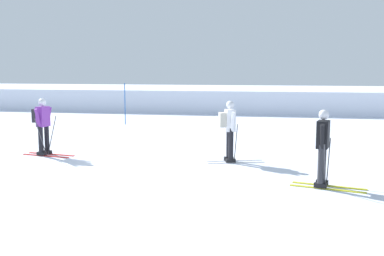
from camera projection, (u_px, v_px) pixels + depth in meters
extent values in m
plane|color=silver|center=(152.00, 162.00, 12.44)|extent=(120.00, 120.00, 0.00)
cube|color=silver|center=(226.00, 98.00, 30.06)|extent=(80.00, 9.72, 1.33)
cube|color=gold|center=(329.00, 186.00, 9.85)|extent=(1.58, 0.46, 0.02)
cube|color=gold|center=(327.00, 189.00, 9.59)|extent=(1.58, 0.46, 0.02)
cube|color=black|center=(322.00, 182.00, 9.90)|extent=(0.28, 0.18, 0.10)
cube|color=black|center=(320.00, 185.00, 9.65)|extent=(0.28, 0.18, 0.10)
cylinder|color=#2D2D33|center=(323.00, 162.00, 9.84)|extent=(0.14, 0.14, 0.85)
cylinder|color=#2D2D33|center=(321.00, 164.00, 9.58)|extent=(0.14, 0.14, 0.85)
cube|color=black|center=(323.00, 134.00, 9.63)|extent=(0.32, 0.43, 0.60)
cylinder|color=black|center=(326.00, 134.00, 9.85)|extent=(0.15, 0.27, 0.55)
cylinder|color=black|center=(322.00, 137.00, 9.40)|extent=(0.15, 0.27, 0.55)
sphere|color=silver|center=(324.00, 115.00, 9.57)|extent=(0.22, 0.22, 0.22)
cylinder|color=#38383D|center=(328.00, 162.00, 9.93)|extent=(0.12, 0.43, 1.04)
cylinder|color=#38383D|center=(325.00, 167.00, 9.42)|extent=(0.12, 0.43, 1.04)
cube|color=silver|center=(234.00, 160.00, 12.58)|extent=(1.55, 0.58, 0.02)
cube|color=silver|center=(236.00, 162.00, 12.30)|extent=(1.55, 0.58, 0.02)
cube|color=black|center=(229.00, 158.00, 12.55)|extent=(0.28, 0.19, 0.10)
cube|color=black|center=(231.00, 160.00, 12.28)|extent=(0.28, 0.19, 0.10)
cylinder|color=black|center=(229.00, 142.00, 12.49)|extent=(0.14, 0.14, 0.85)
cylinder|color=black|center=(231.00, 144.00, 12.21)|extent=(0.14, 0.14, 0.85)
cube|color=white|center=(230.00, 120.00, 12.27)|extent=(0.35, 0.44, 0.60)
cylinder|color=white|center=(229.00, 120.00, 12.52)|extent=(0.16, 0.27, 0.55)
cylinder|color=white|center=(233.00, 122.00, 12.03)|extent=(0.16, 0.27, 0.55)
sphere|color=silver|center=(230.00, 105.00, 12.21)|extent=(0.22, 0.22, 0.22)
cylinder|color=#38383D|center=(231.00, 140.00, 12.66)|extent=(0.14, 0.38, 1.13)
cylinder|color=#38383D|center=(236.00, 144.00, 12.06)|extent=(0.14, 0.38, 1.13)
cube|color=#B7B2A3|center=(223.00, 120.00, 12.24)|extent=(0.26, 0.32, 0.40)
cube|color=red|center=(52.00, 154.00, 13.50)|extent=(1.59, 0.34, 0.02)
cube|color=red|center=(46.00, 156.00, 13.24)|extent=(1.59, 0.34, 0.02)
cube|color=black|center=(47.00, 152.00, 13.54)|extent=(0.28, 0.16, 0.10)
cube|color=black|center=(41.00, 154.00, 13.28)|extent=(0.28, 0.16, 0.10)
cylinder|color=black|center=(47.00, 137.00, 13.48)|extent=(0.14, 0.14, 0.85)
cylinder|color=black|center=(41.00, 138.00, 13.22)|extent=(0.14, 0.14, 0.85)
cube|color=purple|center=(43.00, 116.00, 13.27)|extent=(0.30, 0.41, 0.60)
cylinder|color=purple|center=(49.00, 116.00, 13.50)|extent=(0.13, 0.27, 0.55)
cylinder|color=purple|center=(38.00, 118.00, 13.03)|extent=(0.13, 0.27, 0.55)
sphere|color=silver|center=(42.00, 102.00, 13.21)|extent=(0.22, 0.22, 0.22)
cylinder|color=#38383D|center=(52.00, 135.00, 13.55)|extent=(0.10, 0.48, 1.16)
cylinder|color=#38383D|center=(41.00, 138.00, 13.07)|extent=(0.10, 0.48, 1.16)
cube|color=#232328|center=(37.00, 116.00, 13.34)|extent=(0.22, 0.30, 0.40)
cylinder|color=#1E56AD|center=(125.00, 104.00, 20.71)|extent=(0.04, 0.04, 1.93)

